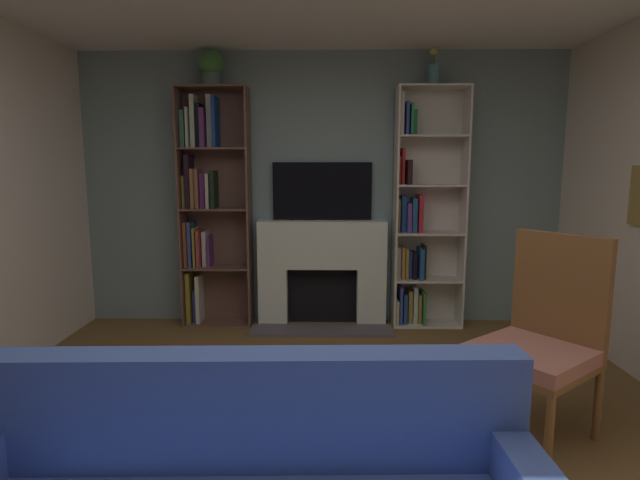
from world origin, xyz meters
TOP-DOWN VIEW (x-y plane):
  - wall_back_accent at (0.00, 2.66)m, footprint 4.75×0.06m
  - fireplace at (0.00, 2.51)m, footprint 1.33×0.53m
  - tv at (0.00, 2.60)m, footprint 0.95×0.06m
  - bookshelf_left at (-1.10, 2.53)m, footprint 0.66×0.28m
  - bookshelf_right at (0.94, 2.53)m, footprint 0.66×0.28m
  - potted_plant at (-1.02, 2.48)m, footprint 0.23×0.23m
  - vase_with_flowers at (1.02, 2.48)m, footprint 0.12×0.12m
  - armchair at (1.29, 0.52)m, footprint 0.80×0.80m

SIDE VIEW (x-z plane):
  - fireplace at x=0.00m, z-range 0.03..1.05m
  - armchair at x=1.29m, z-range 0.00..1.16m
  - bookshelf_right at x=0.94m, z-range -0.10..2.17m
  - bookshelf_left at x=-1.10m, z-range 0.06..2.33m
  - tv at x=0.00m, z-range 1.03..1.58m
  - wall_back_accent at x=0.00m, z-range 0.00..2.62m
  - vase_with_flowers at x=1.02m, z-range 2.24..2.57m
  - potted_plant at x=-1.02m, z-range 2.28..2.60m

